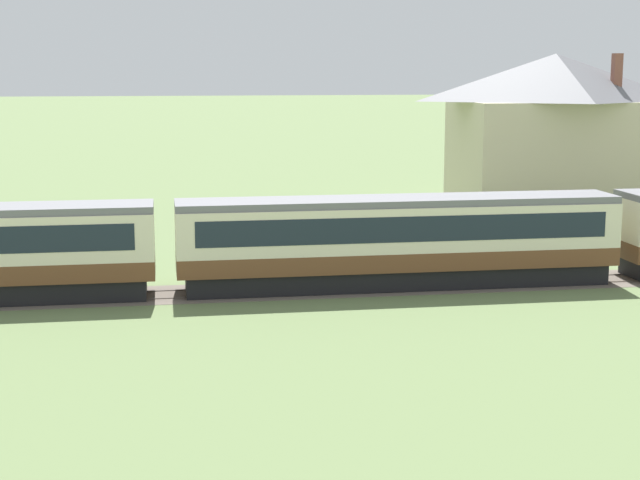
{
  "coord_description": "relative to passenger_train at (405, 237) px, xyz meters",
  "views": [
    {
      "loc": [
        -31.76,
        -41.54,
        9.48
      ],
      "look_at": [
        -24.74,
        1.71,
        1.75
      ],
      "focal_mm": 55.0,
      "sensor_mm": 36.0,
      "label": 1
    }
  ],
  "objects": [
    {
      "name": "station_house_grey_roof",
      "position": [
        15.32,
        20.88,
        3.18
      ],
      "size": [
        13.4,
        8.94,
        10.39
      ],
      "color": "beige",
      "rests_on": "ground_plane"
    },
    {
      "name": "railway_track",
      "position": [
        -6.79,
        -0.0,
        -2.18
      ],
      "size": [
        154.32,
        3.6,
        0.04
      ],
      "color": "#665B51",
      "rests_on": "ground_plane"
    },
    {
      "name": "passenger_train",
      "position": [
        0.0,
        0.0,
        0.0
      ],
      "size": [
        100.13,
        2.88,
        3.95
      ],
      "color": "brown",
      "rests_on": "ground_plane"
    }
  ]
}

